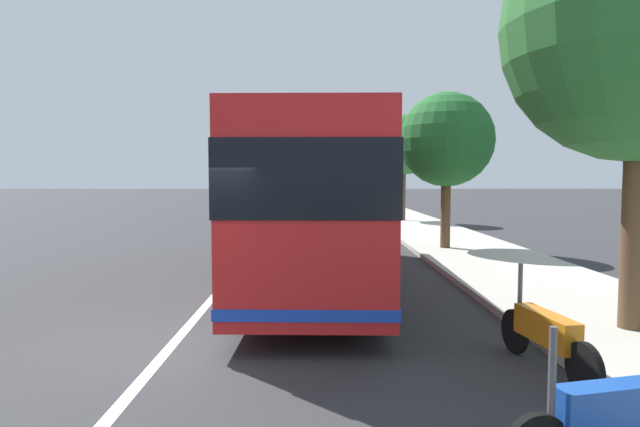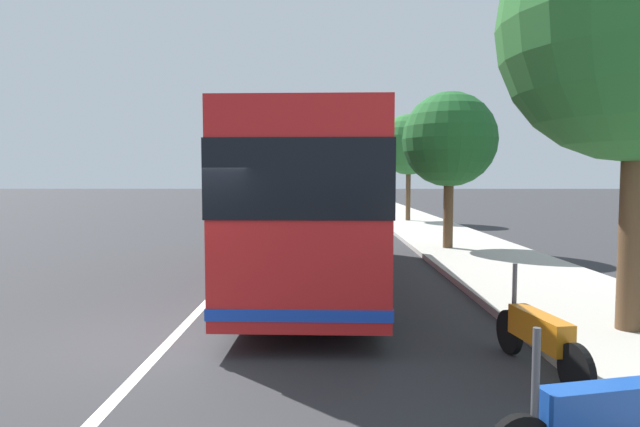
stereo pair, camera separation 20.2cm
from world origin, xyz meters
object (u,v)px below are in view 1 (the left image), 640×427
motorcycle_far_end (546,334)px  car_oncoming (250,207)px  coach_bus (317,197)px  roadside_tree_far_block (404,145)px  motorcycle_nearest_curb (621,416)px  roadside_tree_mid_block (447,140)px  car_far_distant (315,200)px

motorcycle_far_end → car_oncoming: bearing=6.8°
coach_bus → roadside_tree_far_block: roadside_tree_far_block is taller
car_oncoming → roadside_tree_far_block: (-2.39, -8.43, 3.39)m
coach_bus → motorcycle_nearest_curb: coach_bus is taller
car_oncoming → roadside_tree_far_block: roadside_tree_far_block is taller
motorcycle_nearest_curb → car_oncoming: 27.05m
coach_bus → motorcycle_nearest_curb: (-7.91, -2.44, -1.48)m
motorcycle_far_end → roadside_tree_mid_block: size_ratio=0.40×
coach_bus → car_oncoming: coach_bus is taller
motorcycle_nearest_curb → car_far_distant: (35.92, 2.52, 0.23)m
motorcycle_nearest_curb → car_oncoming: car_oncoming is taller
roadside_tree_far_block → coach_bus: bearing=164.0°
motorcycle_nearest_curb → car_far_distant: car_far_distant is taller
motorcycle_far_end → roadside_tree_far_block: (21.71, -1.81, 3.64)m
motorcycle_nearest_curb → car_oncoming: bearing=-89.7°
car_far_distant → roadside_tree_mid_block: (-23.08, -4.22, 2.88)m
car_oncoming → coach_bus: bearing=11.2°
motorcycle_nearest_curb → roadside_tree_mid_block: (12.83, -1.71, 3.11)m
roadside_tree_far_block → motorcycle_far_end: bearing=175.2°
motorcycle_far_end → car_oncoming: (24.10, 6.61, 0.26)m
motorcycle_nearest_curb → roadside_tree_far_block: bearing=-108.3°
roadside_tree_mid_block → roadside_tree_far_block: 11.12m
motorcycle_far_end → car_oncoming: size_ratio=0.48×
coach_bus → roadside_tree_mid_block: roadside_tree_mid_block is taller
motorcycle_far_end → roadside_tree_mid_block: bearing=-15.8°
coach_bus → motorcycle_far_end: bearing=-152.3°
car_far_distant → car_oncoming: (-9.60, 3.74, 0.03)m
roadside_tree_far_block → car_far_distant: bearing=21.3°
car_far_distant → roadside_tree_far_block: size_ratio=0.77×
motorcycle_nearest_curb → car_oncoming: (26.32, 6.26, 0.26)m
coach_bus → car_far_distant: bearing=1.7°
motorcycle_far_end → roadside_tree_mid_block: (10.61, -1.35, 3.11)m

